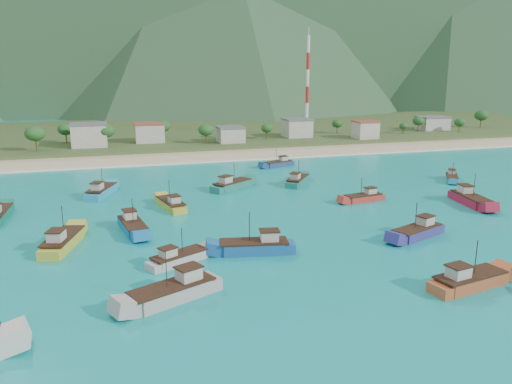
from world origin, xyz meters
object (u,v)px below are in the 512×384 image
object	(u,v)px
boat_11	(470,200)
boat_19	(298,181)
radio_tower	(307,86)
boat_28	(171,205)
boat_18	(178,259)
boat_20	(452,178)
boat_17	(232,186)
boat_23	(364,198)
boat_16	(418,232)
boat_9	(63,242)
boat_6	(255,247)
boat_8	(469,282)
boat_14	(101,192)
boat_4	(133,227)
boat_2	(174,292)
boat_21	(278,164)

from	to	relation	value
boat_11	boat_19	distance (m)	38.65
radio_tower	boat_28	xyz separation A→B (m)	(-63.83, -86.68, -19.79)
radio_tower	boat_18	distance (m)	135.16
radio_tower	boat_18	bearing A→B (deg)	-119.78
boat_20	boat_17	bearing A→B (deg)	26.73
boat_23	boat_28	distance (m)	40.01
boat_16	boat_20	size ratio (longest dim) A/B	1.31
radio_tower	boat_9	size ratio (longest dim) A/B	3.12
boat_6	boat_17	world-z (taller)	boat_6
boat_8	boat_14	distance (m)	77.50
boat_6	boat_28	bearing A→B (deg)	28.49
boat_14	boat_28	world-z (taller)	boat_14
boat_4	boat_19	size ratio (longest dim) A/B	1.09
boat_2	boat_19	xyz separation A→B (m)	(36.58, 53.90, -0.15)
boat_6	boat_2	bearing A→B (deg)	142.27
boat_6	boat_17	size ratio (longest dim) A/B	1.07
boat_17	boat_23	size ratio (longest dim) A/B	1.18
boat_16	boat_21	distance (m)	64.89
boat_20	boat_21	world-z (taller)	boat_21
boat_17	radio_tower	bearing A→B (deg)	112.49
boat_16	boat_23	distance (m)	23.43
boat_18	boat_11	bearing A→B (deg)	76.64
boat_6	boat_20	distance (m)	70.33
boat_8	boat_17	size ratio (longest dim) A/B	1.04
boat_4	boat_9	distance (m)	12.04
boat_16	boat_17	distance (m)	46.89
boat_23	radio_tower	bearing A→B (deg)	-23.63
boat_8	radio_tower	bearing A→B (deg)	155.84
boat_14	boat_21	distance (m)	52.58
boat_19	boat_23	distance (m)	20.28
boat_17	boat_20	size ratio (longest dim) A/B	1.30
radio_tower	boat_4	size ratio (longest dim) A/B	3.38
boat_14	boat_19	xyz separation A→B (m)	(45.37, -1.88, -0.08)
boat_11	boat_9	bearing A→B (deg)	10.95
boat_11	boat_28	bearing A→B (deg)	-5.11
boat_18	boat_2	bearing A→B (deg)	-37.52
boat_6	boat_9	size ratio (longest dim) A/B	0.99
boat_6	boat_21	xyz separation A→B (m)	(25.64, 64.41, -0.22)
boat_4	boat_14	bearing A→B (deg)	-88.50
boat_19	boat_23	bearing A→B (deg)	-30.78
boat_19	boat_28	size ratio (longest dim) A/B	0.96
boat_4	boat_18	world-z (taller)	boat_4
boat_8	boat_4	bearing A→B (deg)	-142.38
boat_14	boat_18	distance (m)	45.68
boat_4	boat_11	bearing A→B (deg)	169.42
boat_6	boat_16	xyz separation A→B (m)	(27.88, -0.45, -0.08)
boat_6	boat_23	size ratio (longest dim) A/B	1.26
boat_4	boat_16	xyz separation A→B (m)	(45.18, -16.32, 0.00)
boat_6	boat_14	bearing A→B (deg)	38.10
boat_17	boat_21	distance (m)	30.19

